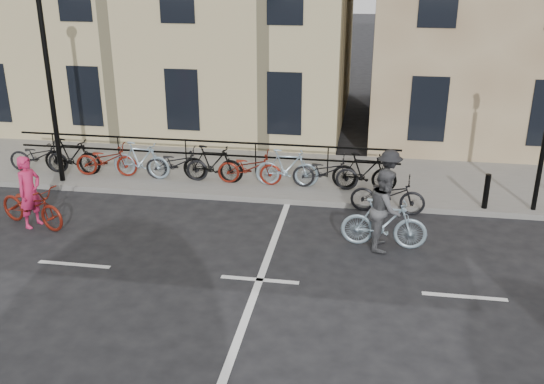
% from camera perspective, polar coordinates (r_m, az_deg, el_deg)
% --- Properties ---
extents(ground, '(120.00, 120.00, 0.00)m').
position_cam_1_polar(ground, '(12.35, -1.17, -8.27)').
color(ground, black).
rests_on(ground, ground).
extents(sidewalk, '(46.00, 4.00, 0.15)m').
position_cam_1_polar(sidewalk, '(18.60, -9.99, 2.14)').
color(sidewalk, slate).
rests_on(sidewalk, ground).
extents(lamp_post, '(0.36, 0.36, 5.28)m').
position_cam_1_polar(lamp_post, '(17.38, -20.44, 11.42)').
color(lamp_post, black).
rests_on(lamp_post, sidewalk).
extents(bollard_east, '(0.14, 0.14, 0.90)m').
position_cam_1_polar(bollard_east, '(16.08, 19.53, 0.06)').
color(bollard_east, black).
rests_on(bollard_east, sidewalk).
extents(parked_bikes, '(11.45, 1.23, 1.05)m').
position_cam_1_polar(parked_bikes, '(17.20, -7.40, 2.69)').
color(parked_bikes, black).
rests_on(parked_bikes, sidewalk).
extents(cyclist_pink, '(2.09, 1.28, 1.76)m').
position_cam_1_polar(cyclist_pink, '(15.56, -21.72, -0.90)').
color(cyclist_pink, maroon).
rests_on(cyclist_pink, ground).
extents(cyclist_grey, '(1.92, 0.92, 1.84)m').
position_cam_1_polar(cyclist_grey, '(13.59, 10.55, -2.26)').
color(cyclist_grey, '#8BA4B6').
rests_on(cyclist_grey, ground).
extents(cyclist_dark, '(1.90, 1.11, 1.66)m').
position_cam_1_polar(cyclist_dark, '(15.45, 10.88, 0.32)').
color(cyclist_dark, black).
rests_on(cyclist_dark, ground).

